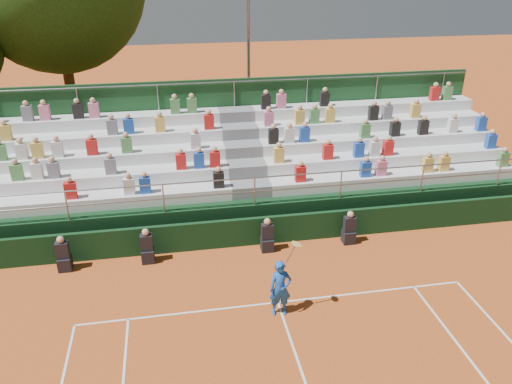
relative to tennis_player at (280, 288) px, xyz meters
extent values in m
plane|color=#BC521F|center=(0.04, 0.44, -0.82)|extent=(90.00, 90.00, 0.00)
cube|color=white|center=(0.04, 0.44, -0.82)|extent=(11.00, 0.06, 0.01)
cube|color=black|center=(0.04, 3.64, -0.32)|extent=(20.00, 0.15, 1.00)
cube|color=black|center=(-6.10, 3.19, -0.60)|extent=(0.40, 0.40, 0.44)
cube|color=black|center=(-6.10, 3.19, -0.12)|extent=(0.38, 0.25, 0.55)
sphere|color=tan|center=(-6.10, 3.19, 0.26)|extent=(0.22, 0.22, 0.22)
cube|color=black|center=(-3.57, 3.19, -0.60)|extent=(0.40, 0.40, 0.44)
cube|color=black|center=(-3.57, 3.19, -0.12)|extent=(0.38, 0.25, 0.55)
sphere|color=tan|center=(-3.57, 3.19, 0.26)|extent=(0.22, 0.22, 0.22)
cube|color=black|center=(0.28, 3.19, -0.60)|extent=(0.40, 0.40, 0.44)
cube|color=black|center=(0.28, 3.19, -0.12)|extent=(0.38, 0.25, 0.55)
sphere|color=tan|center=(0.28, 3.19, 0.26)|extent=(0.22, 0.22, 0.22)
cube|color=black|center=(3.08, 3.19, -0.60)|extent=(0.40, 0.40, 0.44)
cube|color=black|center=(3.08, 3.19, -0.12)|extent=(0.38, 0.25, 0.55)
sphere|color=tan|center=(3.08, 3.19, 0.26)|extent=(0.22, 0.22, 0.22)
cube|color=black|center=(0.04, 6.74, -0.22)|extent=(20.00, 5.20, 1.20)
cube|color=silver|center=(-5.31, 5.07, 0.59)|extent=(9.30, 0.85, 0.42)
cube|color=silver|center=(5.39, 5.07, 0.59)|extent=(9.30, 0.85, 0.42)
cube|color=slate|center=(0.04, 5.07, 0.59)|extent=(1.40, 0.85, 0.42)
cube|color=silver|center=(-5.31, 5.92, 1.01)|extent=(9.30, 0.85, 0.42)
cube|color=silver|center=(5.39, 5.92, 1.01)|extent=(9.30, 0.85, 0.42)
cube|color=slate|center=(0.04, 5.92, 1.01)|extent=(1.40, 0.85, 0.42)
cube|color=silver|center=(-5.31, 6.77, 1.43)|extent=(9.30, 0.85, 0.42)
cube|color=silver|center=(5.39, 6.77, 1.43)|extent=(9.30, 0.85, 0.42)
cube|color=slate|center=(0.04, 6.77, 1.43)|extent=(1.40, 0.85, 0.42)
cube|color=silver|center=(-5.31, 7.62, 1.85)|extent=(9.30, 0.85, 0.42)
cube|color=silver|center=(5.39, 7.62, 1.85)|extent=(9.30, 0.85, 0.42)
cube|color=slate|center=(0.04, 7.62, 1.85)|extent=(1.40, 0.85, 0.42)
cube|color=silver|center=(-5.31, 8.47, 2.27)|extent=(9.30, 0.85, 0.42)
cube|color=silver|center=(5.39, 8.47, 2.27)|extent=(9.30, 0.85, 0.42)
cube|color=slate|center=(0.04, 8.47, 2.27)|extent=(1.40, 0.85, 0.42)
cube|color=#1B4721|center=(0.04, 8.99, 1.38)|extent=(20.00, 0.12, 4.40)
cylinder|color=gray|center=(0.04, 4.19, 1.38)|extent=(20.00, 0.05, 0.05)
cylinder|color=gray|center=(0.04, 8.89, 3.48)|extent=(20.00, 0.05, 0.05)
cube|color=red|center=(-5.93, 4.92, 1.08)|extent=(0.36, 0.24, 0.56)
cube|color=silver|center=(-4.07, 4.92, 1.08)|extent=(0.36, 0.24, 0.56)
cube|color=#1E4CB2|center=(-3.55, 4.92, 1.08)|extent=(0.36, 0.24, 0.56)
cube|color=black|center=(-1.08, 4.92, 1.08)|extent=(0.36, 0.24, 0.56)
cube|color=#4C8C4C|center=(-7.70, 5.77, 1.50)|extent=(0.36, 0.24, 0.56)
cube|color=silver|center=(-7.07, 5.77, 1.50)|extent=(0.36, 0.24, 0.56)
cube|color=slate|center=(-6.54, 5.77, 1.50)|extent=(0.36, 0.24, 0.56)
cube|color=slate|center=(-4.68, 5.77, 1.50)|extent=(0.36, 0.24, 0.56)
cube|color=red|center=(-2.29, 5.77, 1.50)|extent=(0.36, 0.24, 0.56)
cube|color=#1E4CB2|center=(-1.67, 5.77, 1.50)|extent=(0.36, 0.24, 0.56)
cube|color=red|center=(-1.11, 5.77, 1.50)|extent=(0.36, 0.24, 0.56)
cube|color=#4C8C4C|center=(-8.35, 6.62, 1.92)|extent=(0.36, 0.24, 0.56)
cube|color=silver|center=(-7.66, 6.62, 1.92)|extent=(0.36, 0.24, 0.56)
cube|color=gold|center=(-7.15, 6.62, 1.92)|extent=(0.36, 0.24, 0.56)
cube|color=silver|center=(-6.48, 6.62, 1.92)|extent=(0.36, 0.24, 0.56)
cube|color=red|center=(-5.33, 6.62, 1.92)|extent=(0.36, 0.24, 0.56)
cube|color=#4C8C4C|center=(-4.14, 6.62, 1.92)|extent=(0.36, 0.24, 0.56)
cube|color=silver|center=(-1.71, 6.62, 1.92)|extent=(0.36, 0.24, 0.56)
cube|color=gold|center=(-8.31, 7.47, 2.34)|extent=(0.36, 0.24, 0.56)
cube|color=slate|center=(-4.66, 7.47, 2.34)|extent=(0.36, 0.24, 0.56)
cube|color=#1E4CB2|center=(-4.07, 7.47, 2.34)|extent=(0.36, 0.24, 0.56)
cube|color=gold|center=(-2.94, 7.47, 2.34)|extent=(0.36, 0.24, 0.56)
cube|color=red|center=(-1.13, 7.47, 2.34)|extent=(0.36, 0.24, 0.56)
cube|color=slate|center=(-7.69, 8.32, 2.76)|extent=(0.36, 0.24, 0.56)
cube|color=pink|center=(-7.09, 8.32, 2.76)|extent=(0.36, 0.24, 0.56)
cube|color=black|center=(-5.91, 8.32, 2.76)|extent=(0.36, 0.24, 0.56)
cube|color=pink|center=(-5.33, 8.32, 2.76)|extent=(0.36, 0.24, 0.56)
cube|color=#4C8C4C|center=(-2.33, 8.32, 2.76)|extent=(0.36, 0.24, 0.56)
cube|color=#4C8C4C|center=(-1.69, 8.32, 2.76)|extent=(0.36, 0.24, 0.56)
cube|color=red|center=(1.79, 4.92, 1.08)|extent=(0.36, 0.24, 0.56)
cube|color=#1E4CB2|center=(4.19, 4.92, 1.08)|extent=(0.36, 0.24, 0.56)
cube|color=pink|center=(4.78, 4.92, 1.08)|extent=(0.36, 0.24, 0.56)
cube|color=gold|center=(6.59, 4.92, 1.08)|extent=(0.36, 0.24, 0.56)
cube|color=gold|center=(7.24, 4.92, 1.08)|extent=(0.36, 0.24, 0.56)
cube|color=#4C8C4C|center=(9.63, 4.92, 1.08)|extent=(0.36, 0.24, 0.56)
cube|color=gold|center=(1.20, 5.77, 1.50)|extent=(0.36, 0.24, 0.56)
cube|color=red|center=(3.03, 5.77, 1.50)|extent=(0.36, 0.24, 0.56)
cube|color=#1E4CB2|center=(4.22, 5.77, 1.50)|extent=(0.36, 0.24, 0.56)
cube|color=silver|center=(4.84, 5.77, 1.50)|extent=(0.36, 0.24, 0.56)
cube|color=red|center=(5.37, 5.77, 1.50)|extent=(0.36, 0.24, 0.56)
cube|color=#1E4CB2|center=(9.59, 5.77, 1.50)|extent=(0.36, 0.24, 0.56)
cube|color=black|center=(1.17, 6.62, 1.92)|extent=(0.36, 0.24, 0.56)
cube|color=silver|center=(1.77, 6.62, 1.92)|extent=(0.36, 0.24, 0.56)
cube|color=#1E4CB2|center=(2.37, 6.62, 1.92)|extent=(0.36, 0.24, 0.56)
cube|color=#4C8C4C|center=(4.76, 6.62, 1.92)|extent=(0.36, 0.24, 0.56)
cube|color=black|center=(5.98, 6.62, 1.92)|extent=(0.36, 0.24, 0.56)
cube|color=black|center=(7.15, 6.62, 1.92)|extent=(0.36, 0.24, 0.56)
cube|color=silver|center=(8.40, 6.62, 1.92)|extent=(0.36, 0.24, 0.56)
cube|color=#1E4CB2|center=(9.63, 6.62, 1.92)|extent=(0.36, 0.24, 0.56)
cube|color=pink|center=(1.16, 7.47, 2.34)|extent=(0.36, 0.24, 0.56)
cube|color=gold|center=(2.38, 7.47, 2.34)|extent=(0.36, 0.24, 0.56)
cube|color=#4C8C4C|center=(2.97, 7.47, 2.34)|extent=(0.36, 0.24, 0.56)
cube|color=gold|center=(3.60, 7.47, 2.34)|extent=(0.36, 0.24, 0.56)
cube|color=black|center=(5.40, 7.47, 2.34)|extent=(0.36, 0.24, 0.56)
cube|color=slate|center=(5.98, 7.47, 2.34)|extent=(0.36, 0.24, 0.56)
cube|color=gold|center=(7.18, 7.47, 2.34)|extent=(0.36, 0.24, 0.56)
cube|color=black|center=(1.21, 8.32, 2.76)|extent=(0.36, 0.24, 0.56)
cube|color=pink|center=(1.83, 8.32, 2.76)|extent=(0.36, 0.24, 0.56)
cube|color=black|center=(3.62, 8.32, 2.76)|extent=(0.36, 0.24, 0.56)
cube|color=red|center=(8.39, 8.32, 2.76)|extent=(0.36, 0.24, 0.56)
cube|color=#4C8C4C|center=(8.96, 8.32, 2.76)|extent=(0.36, 0.24, 0.56)
imported|color=#1752B0|center=(0.00, 0.00, -0.01)|extent=(0.60, 0.40, 1.63)
cylinder|color=gray|center=(0.25, 0.00, 1.03)|extent=(0.26, 0.03, 0.51)
cylinder|color=#E5D866|center=(0.40, 0.00, 1.33)|extent=(0.26, 0.28, 0.14)
cylinder|color=#3C2A15|center=(-7.24, 14.80, 1.43)|extent=(0.50, 0.50, 4.49)
cylinder|color=gray|center=(1.45, 13.90, 3.20)|extent=(0.16, 0.16, 8.04)
camera|label=1|loc=(-2.54, -10.57, 8.06)|focal=35.00mm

